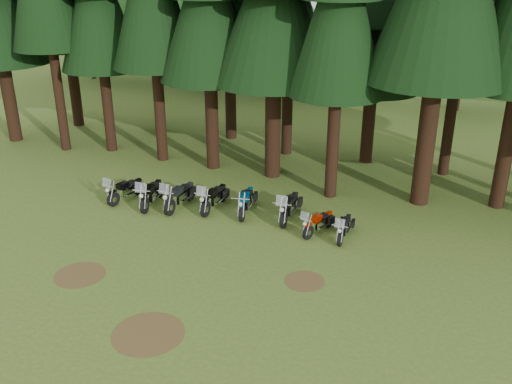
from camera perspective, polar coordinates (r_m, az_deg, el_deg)
ground at (r=21.12m, az=-7.38°, el=-7.14°), size 120.00×120.00×0.00m
pine_back_4 at (r=29.59m, az=12.14°, el=18.21°), size 4.94×4.94×13.78m
decid_0 at (r=51.80m, az=-16.45°, el=17.18°), size 8.00×7.78×10.00m
decid_1 at (r=48.79m, az=-10.07°, el=17.33°), size 7.91×7.69×9.88m
decid_2 at (r=45.40m, az=-4.39°, el=16.06°), size 6.72×6.53×8.40m
decid_3 at (r=43.64m, az=2.88°, el=15.22°), size 6.12×5.95×7.65m
decid_4 at (r=43.26m, az=11.58°, el=14.53°), size 5.93×5.76×7.41m
decid_5 at (r=41.76m, az=21.05°, el=15.80°), size 8.45×8.21×10.56m
dirt_patch_0 at (r=21.22m, az=-17.20°, el=-7.92°), size 1.80×1.80×0.01m
dirt_patch_1 at (r=20.00m, az=4.88°, el=-8.88°), size 1.40×1.40×0.01m
dirt_patch_2 at (r=17.84m, az=-10.72°, el=-13.75°), size 2.20×2.20×0.01m
motorcycle_0 at (r=26.49m, az=-12.90°, el=0.14°), size 0.76×2.28×1.43m
motorcycle_1 at (r=25.73m, az=-10.42°, el=-0.24°), size 0.75×2.48×1.56m
motorcycle_2 at (r=25.30m, az=-7.64°, el=-0.46°), size 0.49×2.50×1.57m
motorcycle_3 at (r=25.00m, az=-4.24°, el=-0.65°), size 0.45×2.41×1.52m
motorcycle_4 at (r=24.59m, az=-1.00°, el=-1.05°), size 0.58×2.37×0.97m
motorcycle_5 at (r=24.06m, az=3.34°, el=-1.59°), size 0.48×2.48×1.56m
motorcycle_6 at (r=23.03m, az=6.26°, el=-3.15°), size 0.92×1.98×1.27m
motorcycle_7 at (r=22.79m, az=8.81°, el=-3.62°), size 0.38×2.00×1.26m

